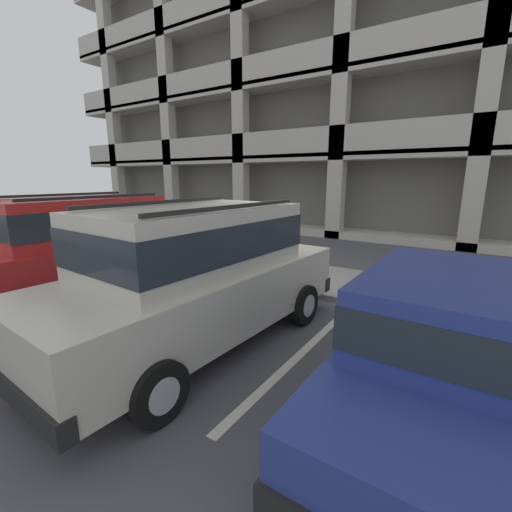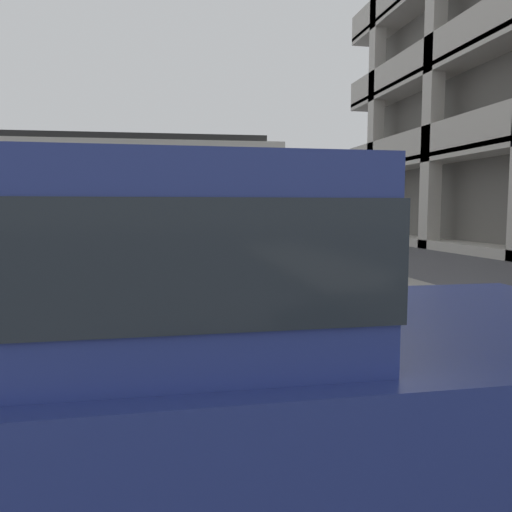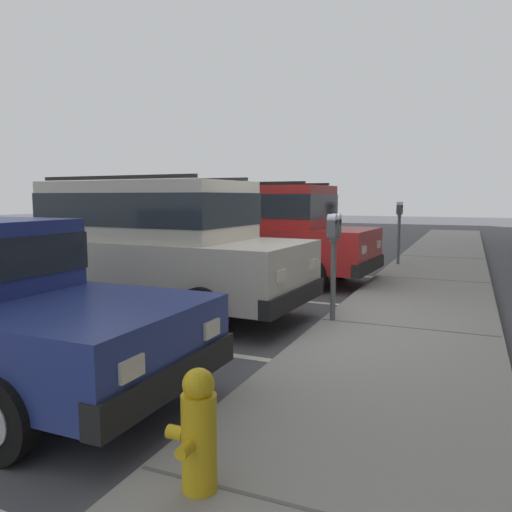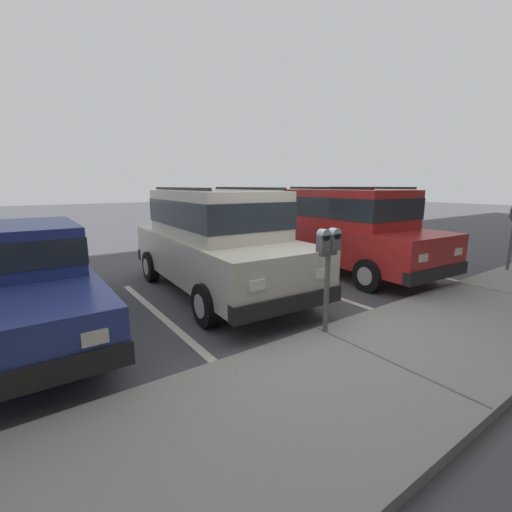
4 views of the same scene
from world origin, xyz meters
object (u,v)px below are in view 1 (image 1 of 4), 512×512
Objects in this scene: dark_hatchback at (454,343)px; parking_meter_near at (284,236)px; red_sedan at (83,242)px; parking_garage at (384,31)px; parking_meter_far at (109,215)px; silver_suv at (197,270)px.

parking_meter_near is at bearing 141.95° from dark_hatchback.
dark_hatchback is at bearing -38.55° from parking_meter_near.
parking_garage is at bearing 86.48° from red_sedan.
parking_garage is (4.60, 12.01, 7.79)m from parking_meter_far.
parking_garage is (-4.80, 14.69, 8.21)m from dark_hatchback.
dark_hatchback is 3.19× the size of parking_meter_near.
parking_meter_far is at bearing 164.58° from dark_hatchback.
silver_suv is at bearing -176.95° from dark_hatchback.
silver_suv reaches higher than parking_meter_far.
parking_meter_near is (3.26, 2.44, 0.08)m from red_sedan.
parking_meter_far is at bearing 158.61° from silver_suv.
silver_suv is 0.15× the size of parking_garage.
silver_suv is at bearing -2.13° from red_sedan.
parking_meter_far is (-6.09, 0.05, 0.07)m from parking_meter_near.
parking_meter_far is 0.05× the size of parking_garage.
parking_garage is (1.77, 14.50, 7.95)m from red_sedan.
dark_hatchback is 2.98× the size of parking_meter_far.
silver_suv is 1.00× the size of red_sedan.
red_sedan is 6.58m from dark_hatchback.
red_sedan is 3.77m from parking_meter_far.
parking_meter_near is at bearing -0.44° from parking_meter_far.
parking_meter_far is at bearing 142.12° from red_sedan.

